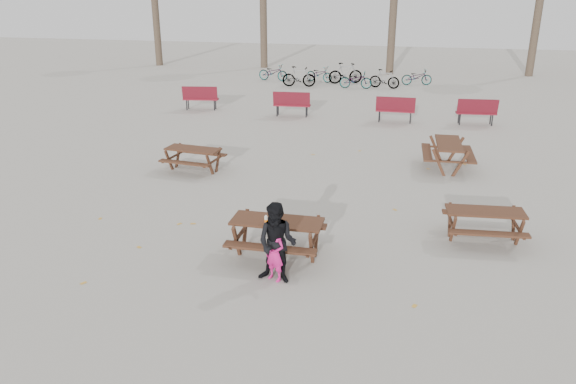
% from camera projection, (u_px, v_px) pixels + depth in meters
% --- Properties ---
extents(ground, '(80.00, 80.00, 0.00)m').
position_uv_depth(ground, '(277.00, 255.00, 11.31)').
color(ground, gray).
rests_on(ground, ground).
extents(main_picnic_table, '(1.80, 1.45, 0.78)m').
position_uv_depth(main_picnic_table, '(277.00, 229.00, 11.11)').
color(main_picnic_table, '#391F14').
rests_on(main_picnic_table, ground).
extents(food_tray, '(0.18, 0.11, 0.03)m').
position_uv_depth(food_tray, '(280.00, 222.00, 10.90)').
color(food_tray, white).
rests_on(food_tray, main_picnic_table).
extents(bread_roll, '(0.14, 0.06, 0.05)m').
position_uv_depth(bread_roll, '(280.00, 220.00, 10.89)').
color(bread_roll, tan).
rests_on(bread_roll, food_tray).
extents(soda_bottle, '(0.07, 0.07, 0.17)m').
position_uv_depth(soda_bottle, '(266.00, 220.00, 10.87)').
color(soda_bottle, silver).
rests_on(soda_bottle, main_picnic_table).
extents(child, '(0.47, 0.40, 1.08)m').
position_uv_depth(child, '(275.00, 253.00, 10.22)').
color(child, '#DE1B7C').
rests_on(child, ground).
extents(adult, '(0.79, 0.65, 1.53)m').
position_uv_depth(adult, '(277.00, 243.00, 10.09)').
color(adult, black).
rests_on(adult, ground).
extents(picnic_table_east, '(1.70, 1.41, 0.69)m').
position_uv_depth(picnic_table_east, '(484.00, 226.00, 11.85)').
color(picnic_table_east, '#391F14').
rests_on(picnic_table_east, ground).
extents(picnic_table_north, '(1.72, 1.45, 0.68)m').
position_uv_depth(picnic_table_north, '(194.00, 160.00, 16.26)').
color(picnic_table_north, '#391F14').
rests_on(picnic_table_north, ground).
extents(picnic_table_far, '(1.51, 1.85, 0.78)m').
position_uv_depth(picnic_table_far, '(448.00, 155.00, 16.49)').
color(picnic_table_far, '#391F14').
rests_on(picnic_table_far, ground).
extents(park_bench_row, '(12.89, 1.15, 1.03)m').
position_uv_depth(park_bench_row, '(337.00, 105.00, 22.55)').
color(park_bench_row, maroon).
rests_on(park_bench_row, ground).
extents(bicycle_row, '(9.51, 2.64, 1.12)m').
position_uv_depth(bicycle_row, '(338.00, 76.00, 29.85)').
color(bicycle_row, black).
rests_on(bicycle_row, ground).
extents(fallen_leaves, '(11.00, 11.00, 0.01)m').
position_uv_depth(fallen_leaves, '(322.00, 211.00, 13.50)').
color(fallen_leaves, gold).
rests_on(fallen_leaves, ground).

